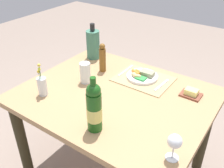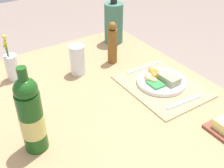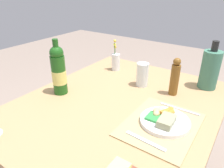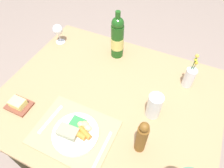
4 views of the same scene
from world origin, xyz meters
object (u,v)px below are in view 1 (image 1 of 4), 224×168
object	(u,v)px
knife	(126,70)
dining_table	(115,108)
fork	(162,85)
cooler_bottle	(93,44)
pepper_mill	(103,58)
dinner_plate	(142,76)
flower_vase	(42,86)
wine_glass	(175,142)
butter_dish	(191,93)
water_tumbler	(85,74)
wine_bottle	(94,108)

from	to	relation	value
knife	dining_table	bearing A→B (deg)	109.27
fork	cooler_bottle	bearing A→B (deg)	-3.58
pepper_mill	dinner_plate	bearing A→B (deg)	-167.07
dinner_plate	fork	world-z (taller)	dinner_plate
flower_vase	wine_glass	size ratio (longest dim) A/B	1.62
cooler_bottle	butter_dish	bearing A→B (deg)	174.46
pepper_mill	flower_vase	xyz separation A→B (m)	(0.12, 0.48, -0.04)
dining_table	water_tumbler	bearing A→B (deg)	-1.33
butter_dish	cooler_bottle	xyz separation A→B (m)	(0.87, -0.08, 0.10)
dining_table	cooler_bottle	size ratio (longest dim) A/B	4.15
pepper_mill	knife	bearing A→B (deg)	-148.96
knife	water_tumbler	bearing A→B (deg)	62.68
water_tumbler	flower_vase	size ratio (longest dim) A/B	0.64
wine_bottle	butter_dish	distance (m)	0.69
cooler_bottle	wine_bottle	bearing A→B (deg)	129.13
fork	butter_dish	xyz separation A→B (m)	(-0.21, -0.00, 0.01)
dining_table	wine_bottle	distance (m)	0.44
fork	wine_bottle	size ratio (longest dim) A/B	0.57
knife	cooler_bottle	distance (m)	0.37
dinner_plate	knife	bearing A→B (deg)	-7.73
knife	flower_vase	world-z (taller)	flower_vase
wine_bottle	pepper_mill	size ratio (longest dim) A/B	1.45
butter_dish	flower_vase	bearing A→B (deg)	34.22
dinner_plate	fork	xyz separation A→B (m)	(-0.16, 0.01, -0.01)
pepper_mill	cooler_bottle	world-z (taller)	cooler_bottle
dinner_plate	water_tumbler	bearing A→B (deg)	42.04
dinner_plate	wine_glass	distance (m)	0.75
cooler_bottle	wine_glass	size ratio (longest dim) A/B	2.07
water_tumbler	dinner_plate	bearing A→B (deg)	-137.96
wine_bottle	cooler_bottle	world-z (taller)	wine_bottle
water_tumbler	butter_dish	bearing A→B (deg)	-158.88
water_tumbler	flower_vase	xyz separation A→B (m)	(0.12, 0.28, 0.00)
knife	dinner_plate	bearing A→B (deg)	171.91
dinner_plate	pepper_mill	size ratio (longest dim) A/B	1.02
dinner_plate	wine_bottle	world-z (taller)	wine_bottle
pepper_mill	cooler_bottle	size ratio (longest dim) A/B	0.76
wine_glass	fork	bearing A→B (deg)	-60.00
dining_table	water_tumbler	size ratio (longest dim) A/B	8.23
knife	wine_glass	distance (m)	0.87
fork	cooler_bottle	distance (m)	0.68
dinner_plate	cooler_bottle	world-z (taller)	cooler_bottle
fork	flower_vase	xyz separation A→B (m)	(0.58, 0.54, 0.06)
wine_bottle	wine_glass	bearing A→B (deg)	-173.81
fork	knife	distance (m)	0.32
dinner_plate	butter_dish	world-z (taller)	dinner_plate
dinner_plate	cooler_bottle	bearing A→B (deg)	-8.17
knife	wine_glass	bearing A→B (deg)	136.65
knife	butter_dish	bearing A→B (deg)	176.02
dining_table	pepper_mill	distance (m)	0.40
wine_glass	pepper_mill	bearing A→B (deg)	-32.64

